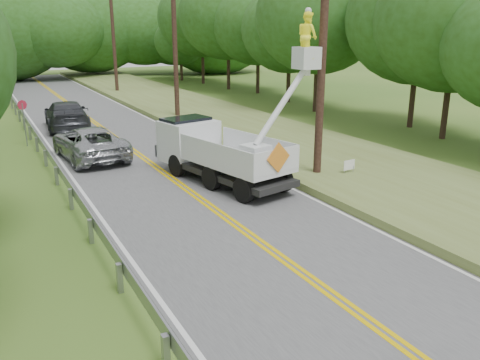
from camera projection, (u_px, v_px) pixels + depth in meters
name	position (u px, v px, depth m)	size (l,w,h in m)	color
ground	(386.00, 334.00, 9.56)	(140.00, 140.00, 0.00)	#335C1B
road	(153.00, 165.00, 21.38)	(7.20, 96.00, 0.03)	#4C4D4F
guardrail	(51.00, 159.00, 20.18)	(0.18, 48.00, 0.77)	gray
utility_poles	(225.00, 37.00, 24.62)	(1.60, 43.30, 10.00)	black
tall_grass_verge	(291.00, 145.00, 24.52)	(7.00, 96.00, 0.30)	#5E6B2F
treeline_right	(301.00, 21.00, 36.32)	(10.09, 52.44, 10.95)	#332319
treeline_horizon	(47.00, 30.00, 56.16)	(56.55, 14.54, 11.41)	#244912
bucket_truck	(217.00, 142.00, 19.21)	(4.75, 6.52, 6.22)	black
suv_silver	(90.00, 143.00, 22.23)	(2.41, 5.23, 1.45)	#A2A5A9
suv_darkgrey	(66.00, 115.00, 28.82)	(2.28, 5.61, 1.63)	#33353B
stop_sign_permanent	(24.00, 116.00, 24.39)	(0.47, 0.21, 2.32)	gray
yard_sign	(349.00, 166.00, 19.15)	(0.55, 0.07, 0.80)	white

